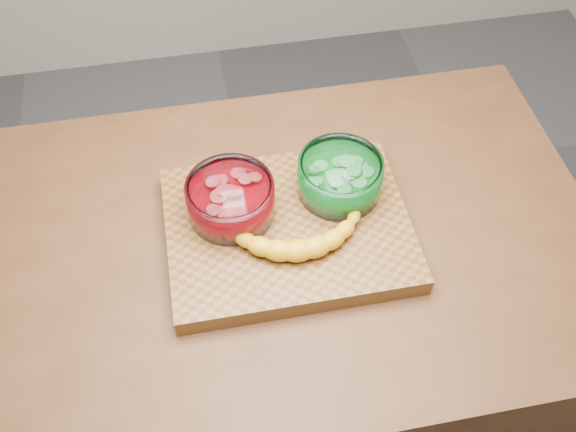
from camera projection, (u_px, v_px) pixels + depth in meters
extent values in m
plane|color=#4F4F53|center=(288.00, 411.00, 1.93)|extent=(3.50, 3.50, 0.00)
cube|color=#512F18|center=(288.00, 343.00, 1.57)|extent=(1.20, 0.80, 0.90)
cube|color=brown|center=(288.00, 229.00, 1.20)|extent=(0.45, 0.35, 0.04)
cylinder|color=white|center=(231.00, 199.00, 1.17)|extent=(0.16, 0.16, 0.08)
cylinder|color=#B20610|center=(231.00, 203.00, 1.18)|extent=(0.14, 0.14, 0.04)
cylinder|color=#E2474E|center=(230.00, 192.00, 1.16)|extent=(0.13, 0.13, 0.02)
cylinder|color=white|center=(340.00, 177.00, 1.21)|extent=(0.16, 0.16, 0.07)
cylinder|color=#148C26|center=(339.00, 181.00, 1.22)|extent=(0.14, 0.14, 0.04)
cylinder|color=#65D86B|center=(340.00, 170.00, 1.19)|extent=(0.13, 0.13, 0.02)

